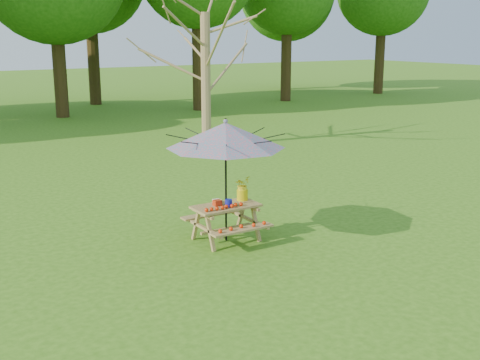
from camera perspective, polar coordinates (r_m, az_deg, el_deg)
ground at (r=7.44m, az=2.66°, el=-16.05°), size 120.00×120.00×0.00m
picnic_table at (r=10.98m, az=-1.32°, el=-4.13°), size 1.20×1.32×0.67m
patio_umbrella at (r=10.60m, az=-1.37°, el=4.26°), size 2.59×2.59×2.25m
produce_bins at (r=10.86m, az=-1.71°, el=-2.15°), size 0.27×0.43×0.13m
tomatoes_row at (r=10.65m, az=-1.53°, el=-2.57°), size 0.77×0.13×0.07m
flower_bucket at (r=11.15m, az=0.22°, el=-0.72°), size 0.35×0.33×0.45m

